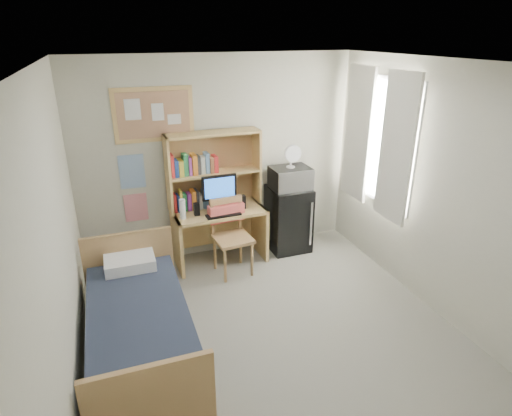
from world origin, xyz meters
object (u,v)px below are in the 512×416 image
object	(u,v)px
bed	(140,330)
monitor	(220,194)
desk	(220,235)
speaker_right	(242,202)
bulletin_board	(154,115)
speaker_left	(197,209)
desk_fan	(291,157)
desk_chair	(233,238)
microwave	(290,178)
mini_fridge	(288,218)

from	to	relation	value
bed	monitor	size ratio (longest dim) A/B	3.95
desk	speaker_right	distance (m)	0.54
bulletin_board	speaker_left	bearing A→B (deg)	-44.33
speaker_left	speaker_right	world-z (taller)	speaker_right
desk_fan	speaker_right	bearing A→B (deg)	-175.67
bulletin_board	speaker_left	distance (m)	1.23
desk_fan	desk	bearing A→B (deg)	179.98
desk_chair	desk	bearing A→B (deg)	96.15
desk	bed	world-z (taller)	desk
desk	microwave	size ratio (longest dim) A/B	2.32
desk	microwave	bearing A→B (deg)	-1.50
bulletin_board	microwave	xyz separation A→B (m)	(1.66, -0.29, -0.88)
bed	microwave	xyz separation A→B (m)	(2.16, 1.47, 0.79)
bed	speaker_right	xyz separation A→B (m)	(1.47, 1.41, 0.56)
desk_chair	mini_fridge	xyz separation A→B (m)	(0.91, 0.38, -0.03)
desk_chair	microwave	distance (m)	1.13
bed	desk_chair	bearing A→B (deg)	41.79
bed	microwave	size ratio (longest dim) A/B	3.67
bed	desk_fan	size ratio (longest dim) A/B	6.65
speaker_right	desk_fan	world-z (taller)	desk_fan
monitor	speaker_left	distance (m)	0.34
bulletin_board	speaker_left	world-z (taller)	bulletin_board
desk	desk_chair	bearing A→B (deg)	-80.15
mini_fridge	microwave	size ratio (longest dim) A/B	1.78
speaker_right	bed	bearing A→B (deg)	-138.19
bed	desk	bearing A→B (deg)	51.43
microwave	speaker_left	bearing A→B (deg)	-177.00
desk	speaker_right	size ratio (longest dim) A/B	6.62
mini_fridge	speaker_left	size ratio (longest dim) A/B	5.62
desk	desk_chair	size ratio (longest dim) A/B	1.21
monitor	microwave	bearing A→B (deg)	1.99
microwave	bed	bearing A→B (deg)	-146.24
monitor	speaker_left	bearing A→B (deg)	-180.00
bed	microwave	bearing A→B (deg)	34.38
monitor	speaker_right	bearing A→B (deg)	0.00
mini_fridge	bed	bearing A→B (deg)	-145.87
bulletin_board	mini_fridge	world-z (taller)	bulletin_board
desk	desk_chair	xyz separation A→B (m)	(0.07, -0.35, 0.12)
bulletin_board	desk_chair	distance (m)	1.75
bulletin_board	speaker_right	bearing A→B (deg)	-19.48
desk_chair	speaker_left	bearing A→B (deg)	137.05
bulletin_board	desk_fan	distance (m)	1.78
bed	desk_fan	distance (m)	2.82
bulletin_board	desk_fan	world-z (taller)	bulletin_board
mini_fridge	desk_fan	world-z (taller)	desk_fan
speaker_left	desk_fan	size ratio (longest dim) A/B	0.57
bulletin_board	desk	distance (m)	1.72
desk_chair	bed	world-z (taller)	desk_chair
speaker_left	mini_fridge	bearing A→B (deg)	2.41
desk_chair	bed	xyz separation A→B (m)	(-1.24, -1.11, -0.23)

